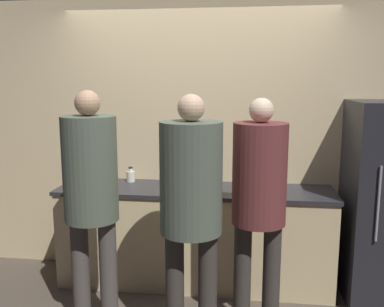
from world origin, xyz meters
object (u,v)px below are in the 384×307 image
(person_center, at_px, (191,196))
(fruit_bowl, at_px, (201,187))
(utensil_crock, at_px, (102,176))
(person_left, at_px, (91,188))
(cup_blue, at_px, (167,178))
(bottle_clear, at_px, (131,176))
(person_right, at_px, (259,192))

(person_center, height_order, fruit_bowl, person_center)
(utensil_crock, bearing_deg, person_left, -75.14)
(fruit_bowl, height_order, cup_blue, fruit_bowl)
(fruit_bowl, distance_m, cup_blue, 0.43)
(utensil_crock, relative_size, bottle_clear, 1.80)
(fruit_bowl, relative_size, bottle_clear, 2.60)
(bottle_clear, bearing_deg, person_center, -57.46)
(person_right, relative_size, utensil_crock, 6.82)
(utensil_crock, bearing_deg, bottle_clear, 19.33)
(person_left, height_order, person_center, person_left)
(person_right, distance_m, fruit_bowl, 0.76)
(utensil_crock, height_order, bottle_clear, utensil_crock)
(person_center, bearing_deg, fruit_bowl, 91.74)
(person_right, bearing_deg, person_center, -147.70)
(person_right, xyz_separation_m, utensil_crock, (-1.44, 0.77, -0.09))
(person_right, xyz_separation_m, cup_blue, (-0.83, 0.83, -0.11))
(bottle_clear, distance_m, cup_blue, 0.35)
(person_left, height_order, utensil_crock, person_left)
(fruit_bowl, bearing_deg, cup_blue, 144.25)
(person_left, bearing_deg, person_right, 7.22)
(person_left, height_order, cup_blue, person_left)
(person_left, xyz_separation_m, bottle_clear, (0.01, 1.01, -0.14))
(person_right, bearing_deg, utensil_crock, 152.00)
(person_right, relative_size, fruit_bowl, 4.71)
(person_right, bearing_deg, bottle_clear, 144.16)
(utensil_crock, bearing_deg, person_center, -46.92)
(person_left, xyz_separation_m, utensil_crock, (-0.24, 0.92, -0.13))
(person_left, relative_size, utensil_crock, 7.03)
(person_center, distance_m, person_right, 0.54)
(person_center, relative_size, person_right, 1.02)
(cup_blue, bearing_deg, fruit_bowl, -35.75)
(person_left, relative_size, bottle_clear, 12.63)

